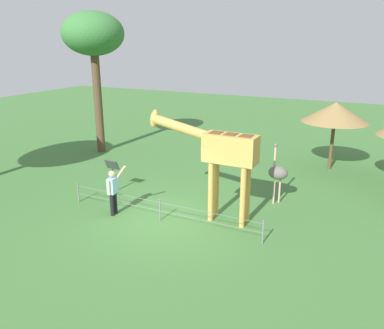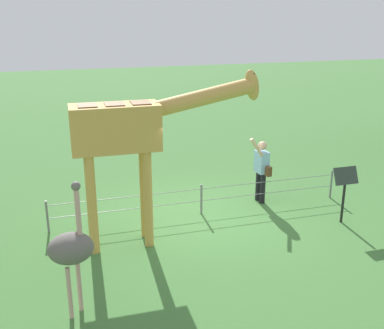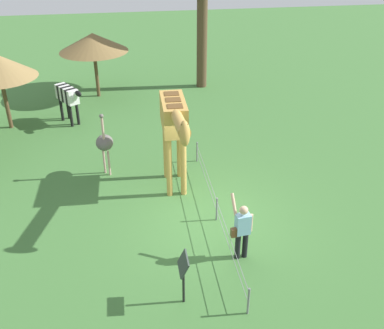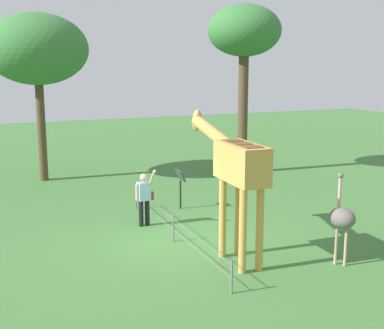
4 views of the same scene
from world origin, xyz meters
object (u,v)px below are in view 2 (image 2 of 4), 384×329
at_px(ostrich, 71,249).
at_px(info_sign, 345,183).
at_px(visitor, 261,168).
at_px(giraffe, 132,134).

distance_m(ostrich, info_sign, 6.28).
height_order(visitor, info_sign, visitor).
distance_m(visitor, info_sign, 2.09).
distance_m(visitor, ostrich, 5.85).
xyz_separation_m(giraffe, info_sign, (4.67, -0.39, -1.39)).
xyz_separation_m(visitor, ostrich, (-4.74, -3.41, 0.27)).
xyz_separation_m(visitor, info_sign, (1.28, -1.64, 0.05)).
bearing_deg(ostrich, giraffe, 57.88).
distance_m(giraffe, info_sign, 4.88).
relative_size(ostrich, info_sign, 1.70).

